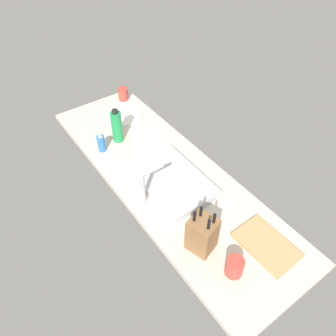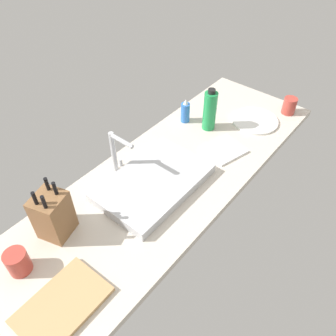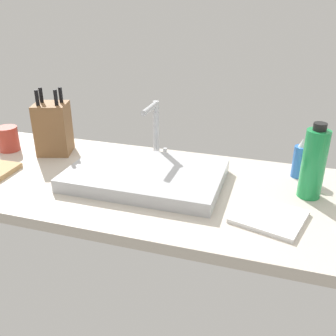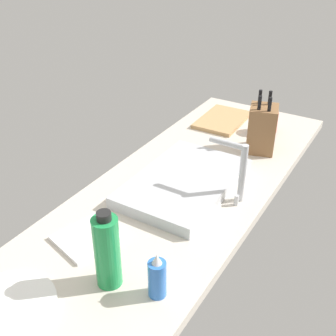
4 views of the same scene
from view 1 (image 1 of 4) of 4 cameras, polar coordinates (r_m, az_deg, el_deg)
countertop_slab at (r=197.46cm, az=-0.55°, el=-1.37°), size 191.50×61.31×3.50cm
sink_basin at (r=189.73cm, az=0.60°, el=-2.06°), size 50.96×32.82×4.41cm
faucet at (r=172.64cm, az=-3.97°, el=-2.83°), size 5.50×14.10×22.04cm
knife_block at (r=157.38cm, az=5.95°, el=-11.38°), size 15.04×14.47×25.66cm
cutting_board at (r=171.29cm, az=16.75°, el=-12.67°), size 30.48×20.64×1.80cm
soap_bottle at (r=212.23cm, az=-11.53°, el=4.30°), size 4.97×4.97×13.86cm
water_bottle at (r=215.48cm, az=-8.88°, el=7.17°), size 7.08×7.08×23.80cm
dinner_plate at (r=243.18cm, az=-7.54°, el=9.08°), size 25.68×25.68×1.20cm
dish_towel at (r=220.72cm, az=-3.31°, el=5.24°), size 22.20×21.04×1.20cm
coffee_mug at (r=259.58cm, az=-7.80°, el=12.64°), size 7.50×7.50×9.49cm
ceramic_cup at (r=156.77cm, az=11.49°, el=-16.49°), size 8.21×8.21×9.69cm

